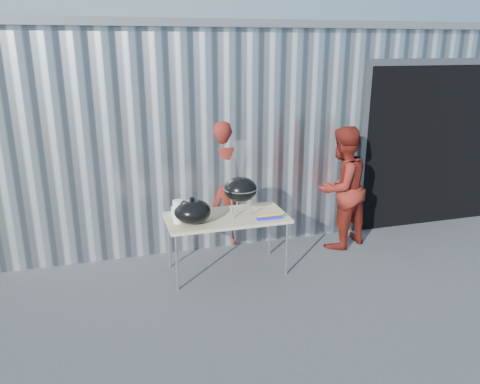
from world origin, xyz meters
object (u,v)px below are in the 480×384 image
object	(u,v)px
folding_table	(227,219)
kettle_grill	(240,182)
person_cook	(221,183)
person_bystander	(341,188)

from	to	relation	value
folding_table	kettle_grill	size ratio (longest dim) A/B	1.61
folding_table	kettle_grill	world-z (taller)	kettle_grill
person_cook	person_bystander	world-z (taller)	person_cook
folding_table	person_cook	size ratio (longest dim) A/B	0.82
kettle_grill	person_cook	world-z (taller)	person_cook
person_cook	person_bystander	distance (m)	1.70
folding_table	person_cook	world-z (taller)	person_cook
kettle_grill	person_cook	distance (m)	0.93
folding_table	kettle_grill	bearing A→B (deg)	1.65
kettle_grill	person_bystander	size ratio (longest dim) A/B	0.54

